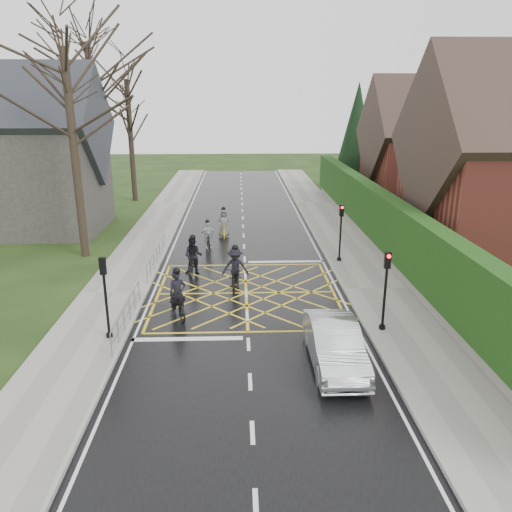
{
  "coord_description": "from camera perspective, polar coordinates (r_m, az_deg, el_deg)",
  "views": [
    {
      "loc": [
        -0.31,
        -21.25,
        8.53
      ],
      "look_at": [
        0.51,
        1.5,
        1.3
      ],
      "focal_mm": 35.0,
      "sensor_mm": 36.0,
      "label": 1
    }
  ],
  "objects": [
    {
      "name": "car",
      "position": [
        16.95,
        9.0,
        -9.97
      ],
      "size": [
        1.6,
        4.52,
        1.49
      ],
      "primitive_type": "imported",
      "rotation": [
        0.0,
        0.0,
        0.01
      ],
      "color": "#B9BCC1",
      "rests_on": "ground"
    },
    {
      "name": "railing_south",
      "position": [
        19.85,
        -14.6,
        -5.97
      ],
      "size": [
        0.05,
        5.04,
        1.03
      ],
      "color": "slate",
      "rests_on": "ground"
    },
    {
      "name": "cyclist_lead",
      "position": [
        31.91,
        -3.7,
        3.35
      ],
      "size": [
        0.93,
        2.08,
        1.98
      ],
      "rotation": [
        0.0,
        0.0,
        0.08
      ],
      "color": "gold",
      "rests_on": "ground"
    },
    {
      "name": "tree_far",
      "position": [
        44.19,
        -14.31,
        15.36
      ],
      "size": [
        8.4,
        8.4,
        10.4
      ],
      "color": "black",
      "rests_on": "ground"
    },
    {
      "name": "church",
      "position": [
        35.96,
        -24.03,
        10.38
      ],
      "size": [
        8.8,
        7.8,
        11.0
      ],
      "color": "#2D2B28",
      "rests_on": "ground"
    },
    {
      "name": "traffic_light_se",
      "position": [
        19.15,
        14.54,
        -3.99
      ],
      "size": [
        0.24,
        0.31,
        3.21
      ],
      "rotation": [
        0.0,
        0.0,
        3.14
      ],
      "color": "black",
      "rests_on": "ground"
    },
    {
      "name": "house_far",
      "position": [
        42.24,
        19.22,
        11.0
      ],
      "size": [
        9.8,
        8.8,
        10.3
      ],
      "color": "maroon",
      "rests_on": "ground"
    },
    {
      "name": "hedge",
      "position": [
        29.13,
        14.11,
        4.33
      ],
      "size": [
        0.9,
        38.0,
        2.8
      ],
      "primitive_type": "cube",
      "color": "#17350E",
      "rests_on": "stone_wall"
    },
    {
      "name": "cyclist_front",
      "position": [
        29.55,
        -5.53,
        2.07
      ],
      "size": [
        1.0,
        1.81,
        1.76
      ],
      "rotation": [
        0.0,
        0.0,
        0.17
      ],
      "color": "black",
      "rests_on": "ground"
    },
    {
      "name": "railing_north",
      "position": [
        26.76,
        -11.29,
        0.45
      ],
      "size": [
        0.05,
        6.04,
        1.03
      ],
      "color": "slate",
      "rests_on": "ground"
    },
    {
      "name": "traffic_light_ne",
      "position": [
        26.9,
        9.63,
        2.57
      ],
      "size": [
        0.24,
        0.31,
        3.21
      ],
      "rotation": [
        0.0,
        0.0,
        3.14
      ],
      "color": "black",
      "rests_on": "ground"
    },
    {
      "name": "traffic_light_sw",
      "position": [
        18.73,
        -16.78,
        -4.69
      ],
      "size": [
        0.24,
        0.31,
        3.21
      ],
      "color": "black",
      "rests_on": "ground"
    },
    {
      "name": "ground",
      "position": [
        22.9,
        -1.13,
        -4.26
      ],
      "size": [
        120.0,
        120.0,
        0.0
      ],
      "primitive_type": "plane",
      "color": "black",
      "rests_on": "ground"
    },
    {
      "name": "cyclist_back",
      "position": [
        25.25,
        -7.16,
        -0.39
      ],
      "size": [
        1.01,
        2.12,
        2.07
      ],
      "rotation": [
        0.0,
        0.0,
        -0.13
      ],
      "color": "black",
      "rests_on": "ground"
    },
    {
      "name": "road",
      "position": [
        22.89,
        -1.13,
        -4.24
      ],
      "size": [
        9.0,
        80.0,
        0.01
      ],
      "primitive_type": "cube",
      "color": "black",
      "rests_on": "ground"
    },
    {
      "name": "sidewalk_right",
      "position": [
        23.72,
        13.55,
        -3.78
      ],
      "size": [
        3.0,
        80.0,
        0.15
      ],
      "primitive_type": "cube",
      "color": "gray",
      "rests_on": "ground"
    },
    {
      "name": "conifer",
      "position": [
        48.65,
        11.4,
        13.12
      ],
      "size": [
        4.6,
        4.6,
        10.0
      ],
      "color": "black",
      "rests_on": "ground"
    },
    {
      "name": "cyclist_rear",
      "position": [
        20.58,
        -8.94,
        -5.05
      ],
      "size": [
        1.48,
        2.26,
        2.07
      ],
      "rotation": [
        0.0,
        0.0,
        0.38
      ],
      "color": "black",
      "rests_on": "ground"
    },
    {
      "name": "cyclist_mid",
      "position": [
        23.27,
        -2.38,
        -1.88
      ],
      "size": [
        1.29,
        2.21,
        2.11
      ],
      "rotation": [
        0.0,
        0.0,
        -0.06
      ],
      "color": "black",
      "rests_on": "ground"
    },
    {
      "name": "sidewalk_left",
      "position": [
        23.56,
        -15.92,
        -4.12
      ],
      "size": [
        3.0,
        80.0,
        0.15
      ],
      "primitive_type": "cube",
      "color": "gray",
      "rests_on": "ground"
    },
    {
      "name": "stone_wall",
      "position": [
        29.57,
        13.86,
        1.03
      ],
      "size": [
        0.5,
        38.0,
        0.7
      ],
      "primitive_type": "cube",
      "color": "slate",
      "rests_on": "ground"
    },
    {
      "name": "tree_mid",
      "position": [
        36.56,
        -18.24,
        16.94
      ],
      "size": [
        10.08,
        10.08,
        12.48
      ],
      "color": "black",
      "rests_on": "ground"
    },
    {
      "name": "tree_near",
      "position": [
        28.61,
        -20.5,
        15.32
      ],
      "size": [
        9.24,
        9.24,
        11.44
      ],
      "color": "black",
      "rests_on": "ground"
    }
  ]
}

